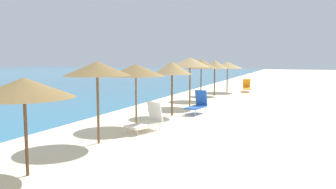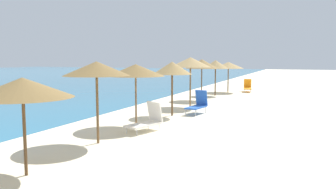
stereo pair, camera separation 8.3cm
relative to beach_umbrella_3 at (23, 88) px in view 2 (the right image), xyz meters
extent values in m
plane|color=beige|center=(6.76, -2.57, -2.10)|extent=(160.00, 160.00, 0.00)
cylinder|color=brown|center=(0.00, 0.00, -1.09)|extent=(0.08, 0.08, 2.02)
cone|color=olive|center=(0.00, 0.00, 0.00)|extent=(2.35, 2.35, 0.48)
cylinder|color=brown|center=(3.29, 0.15, -0.91)|extent=(0.08, 0.08, 2.38)
cone|color=olive|center=(3.29, 0.15, 0.36)|extent=(2.17, 2.17, 0.46)
cylinder|color=brown|center=(6.23, 0.25, -0.99)|extent=(0.07, 0.07, 2.22)
cone|color=olive|center=(6.23, 0.25, 0.21)|extent=(2.36, 2.36, 0.49)
cylinder|color=brown|center=(9.32, -0.15, -1.02)|extent=(0.09, 0.09, 2.17)
cone|color=#9E7F4C|center=(9.32, -0.15, 0.23)|extent=(1.92, 1.92, 0.61)
cylinder|color=brown|center=(12.55, -0.02, -0.88)|extent=(0.09, 0.09, 2.44)
cone|color=tan|center=(12.55, -0.02, 0.48)|extent=(2.38, 2.38, 0.57)
cylinder|color=brown|center=(15.89, 0.26, -0.96)|extent=(0.07, 0.07, 2.28)
cone|color=olive|center=(15.89, 0.26, 0.33)|extent=(2.20, 2.20, 0.62)
cylinder|color=brown|center=(19.09, 0.11, -1.01)|extent=(0.09, 0.09, 2.18)
cone|color=tan|center=(19.09, 0.11, 0.25)|extent=(1.94, 1.94, 0.65)
cylinder|color=brown|center=(22.02, -0.25, -1.04)|extent=(0.09, 0.09, 2.12)
cone|color=tan|center=(22.02, -0.25, 0.14)|extent=(2.52, 2.52, 0.53)
cube|color=orange|center=(22.75, -1.75, -1.81)|extent=(1.64, 0.86, 0.07)
cube|color=orange|center=(23.48, -1.63, -1.42)|extent=(0.36, 0.66, 0.76)
cylinder|color=silver|center=(22.06, -1.60, -1.97)|extent=(0.04, 0.04, 0.26)
cylinder|color=silver|center=(22.14, -2.12, -1.97)|extent=(0.04, 0.04, 0.26)
cylinder|color=silver|center=(23.37, -1.39, -1.97)|extent=(0.04, 0.04, 0.26)
cylinder|color=silver|center=(23.45, -1.91, -1.97)|extent=(0.04, 0.04, 0.26)
cube|color=white|center=(5.40, -0.47, -1.82)|extent=(1.58, 1.06, 0.07)
cube|color=white|center=(6.05, -0.68, -1.41)|extent=(0.43, 0.70, 0.82)
cylinder|color=silver|center=(4.89, -0.02, -1.98)|extent=(0.04, 0.04, 0.25)
cylinder|color=silver|center=(4.73, -0.55, -1.98)|extent=(0.04, 0.04, 0.25)
cylinder|color=silver|center=(6.07, -0.39, -1.98)|extent=(0.04, 0.04, 0.25)
cylinder|color=silver|center=(5.90, -0.92, -1.98)|extent=(0.04, 0.04, 0.25)
cube|color=blue|center=(10.13, -1.12, -1.75)|extent=(1.46, 0.82, 0.07)
cube|color=blue|center=(10.78, -1.21, -1.34)|extent=(0.31, 0.65, 0.82)
cylinder|color=silver|center=(9.59, -0.77, -1.94)|extent=(0.04, 0.04, 0.32)
cylinder|color=silver|center=(9.51, -1.29, -1.94)|extent=(0.04, 0.04, 0.32)
cylinder|color=silver|center=(10.75, -0.94, -1.94)|extent=(0.04, 0.04, 0.32)
cylinder|color=silver|center=(10.67, -1.47, -1.94)|extent=(0.04, 0.04, 0.32)
camera|label=1|loc=(-6.10, -5.99, 0.67)|focal=36.41mm
camera|label=2|loc=(-6.07, -6.07, 0.67)|focal=36.41mm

